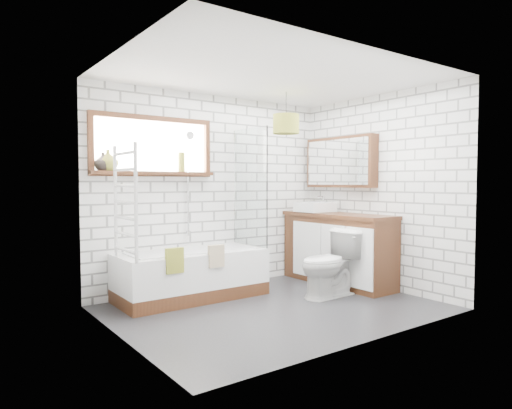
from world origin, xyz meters
TOP-DOWN VIEW (x-y plane):
  - floor at (0.00, 0.00)m, footprint 3.40×2.60m
  - ceiling at (0.00, 0.00)m, footprint 3.40×2.60m
  - wall_back at (0.00, 1.30)m, footprint 3.40×0.01m
  - wall_front at (0.00, -1.30)m, footprint 3.40×0.01m
  - wall_left at (-1.70, 0.00)m, footprint 0.01×2.60m
  - wall_right at (1.70, 0.00)m, footprint 0.01×2.60m
  - window at (-0.85, 1.26)m, footprint 1.52×0.16m
  - towel_radiator at (-1.66, 0.00)m, footprint 0.06×0.52m
  - mirror_cabinet at (1.62, 0.60)m, footprint 0.16×1.20m
  - shower_riser at (-0.40, 1.26)m, footprint 0.02×0.02m
  - bathtub at (-0.54, 0.92)m, footprint 1.73×0.76m
  - shower_screen at (0.31, 0.92)m, footprint 0.02×0.72m
  - towel_green at (-0.94, 0.54)m, footprint 0.20×0.05m
  - towel_beige at (-0.43, 0.54)m, footprint 0.19×0.05m
  - vanity at (1.43, 0.45)m, footprint 0.54×1.68m
  - basin at (1.37, 0.83)m, footprint 0.46×0.41m
  - tap at (1.53, 0.83)m, footprint 0.04×0.04m
  - toilet at (0.83, 0.00)m, footprint 0.47×0.80m
  - vase_olive at (-1.40, 1.23)m, footprint 0.24×0.24m
  - vase_dark at (-1.46, 1.23)m, footprint 0.24×0.24m
  - bottle at (-0.50, 1.23)m, footprint 0.09×0.09m
  - pendant at (0.62, 0.58)m, footprint 0.33×0.33m

SIDE VIEW (x-z plane):
  - floor at x=0.00m, z-range -0.01..0.00m
  - bathtub at x=-0.54m, z-range 0.00..0.56m
  - toilet at x=0.83m, z-range 0.00..0.80m
  - vanity at x=1.43m, z-range 0.00..0.96m
  - towel_green at x=-0.94m, z-range 0.41..0.68m
  - towel_beige at x=-0.43m, z-range 0.41..0.67m
  - basin at x=1.37m, z-range 0.96..1.09m
  - tap at x=1.53m, z-range 1.01..1.18m
  - towel_radiator at x=-1.66m, z-range 0.70..1.70m
  - wall_back at x=0.00m, z-range 0.00..2.50m
  - wall_front at x=0.00m, z-range 0.00..2.50m
  - wall_left at x=-1.70m, z-range 0.00..2.50m
  - wall_right at x=1.70m, z-range 0.00..2.50m
  - shower_screen at x=0.31m, z-range 0.56..2.06m
  - shower_riser at x=-0.40m, z-range 0.70..2.00m
  - vase_dark at x=-1.46m, z-range 1.48..1.68m
  - vase_olive at x=-1.40m, z-range 1.48..1.71m
  - bottle at x=-0.50m, z-range 1.48..1.72m
  - mirror_cabinet at x=1.62m, z-range 1.30..2.00m
  - window at x=-0.85m, z-range 1.46..2.14m
  - pendant at x=0.62m, z-range 1.98..2.22m
  - ceiling at x=0.00m, z-range 2.50..2.51m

